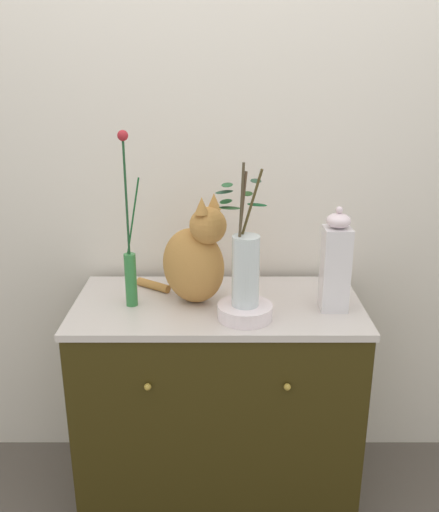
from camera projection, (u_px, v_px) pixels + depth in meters
ground_plane at (220, 488)px, 2.30m from camera, size 6.00×6.00×0.00m
wall_back at (220, 162)px, 2.19m from camera, size 4.40×0.08×2.60m
sideboard at (219, 401)px, 2.16m from camera, size 1.05×0.54×0.84m
cat_sitting at (197, 259)px, 1.98m from camera, size 0.38×0.31×0.41m
vase_slim_green at (132, 259)px, 1.95m from camera, size 0.07×0.04×0.62m
bowl_porcelain at (247, 311)px, 1.89m from camera, size 0.19×0.19×0.05m
vase_glass_clear at (247, 266)px, 1.84m from camera, size 0.19×0.15×0.48m
jar_lidded_porcelain at (338, 263)px, 1.92m from camera, size 0.09×0.09×0.37m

